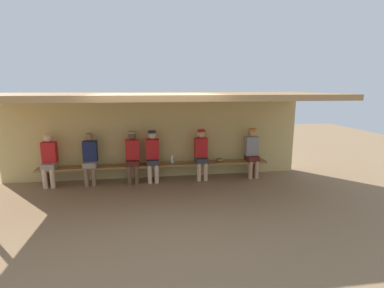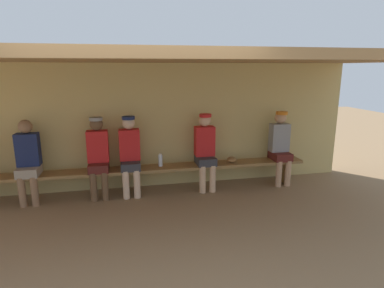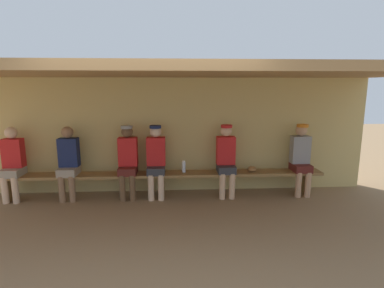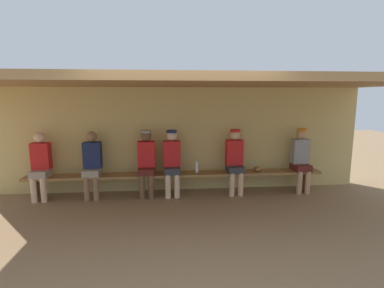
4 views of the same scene
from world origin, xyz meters
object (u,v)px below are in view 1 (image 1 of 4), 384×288
object	(u,v)px
player_near_post	(201,152)
bench	(157,167)
player_in_white	(252,150)
player_middle	(133,154)
player_with_sunglasses	(90,156)
water_bottle_blue	(172,159)
player_leftmost	(49,158)
player_shirtless_tan	(153,154)
baseball_glove_dark_brown	(219,160)

from	to	relation	value
player_near_post	bench	bearing A→B (deg)	-179.83
player_in_white	player_middle	world-z (taller)	same
player_with_sunglasses	water_bottle_blue	world-z (taller)	player_with_sunglasses
water_bottle_blue	player_with_sunglasses	bearing A→B (deg)	-179.14
player_leftmost	player_in_white	size ratio (longest dim) A/B	0.99
player_shirtless_tan	player_middle	world-z (taller)	same
player_middle	player_in_white	bearing A→B (deg)	0.00
player_leftmost	player_middle	bearing A→B (deg)	0.01
player_with_sunglasses	water_bottle_blue	size ratio (longest dim) A/B	6.06
bench	player_shirtless_tan	world-z (taller)	player_shirtless_tan
player_middle	water_bottle_blue	distance (m)	1.04
player_with_sunglasses	player_in_white	xyz separation A→B (m)	(4.30, 0.00, 0.02)
baseball_glove_dark_brown	player_near_post	bearing A→B (deg)	116.53
player_near_post	player_with_sunglasses	distance (m)	2.87
player_with_sunglasses	player_middle	xyz separation A→B (m)	(1.06, 0.00, 0.02)
player_in_white	water_bottle_blue	bearing A→B (deg)	179.20
bench	player_leftmost	distance (m)	2.68
player_with_sunglasses	player_shirtless_tan	bearing A→B (deg)	0.02
bench	player_leftmost	size ratio (longest dim) A/B	4.49
player_with_sunglasses	player_middle	distance (m)	1.06
player_near_post	player_in_white	bearing A→B (deg)	0.00
player_shirtless_tan	player_with_sunglasses	distance (m)	1.58
player_leftmost	player_in_white	xyz separation A→B (m)	(5.28, 0.00, 0.02)
bench	player_shirtless_tan	distance (m)	0.37
bench	player_with_sunglasses	distance (m)	1.72
player_shirtless_tan	baseball_glove_dark_brown	size ratio (longest dim) A/B	5.60
player_near_post	player_in_white	xyz separation A→B (m)	(1.42, 0.00, 0.00)
player_middle	water_bottle_blue	world-z (taller)	player_middle
bench	baseball_glove_dark_brown	bearing A→B (deg)	0.70
player_with_sunglasses	player_near_post	bearing A→B (deg)	0.01
player_leftmost	bench	bearing A→B (deg)	-0.07
player_with_sunglasses	bench	bearing A→B (deg)	-0.10
bench	baseball_glove_dark_brown	xyz separation A→B (m)	(1.69, 0.02, 0.12)
player_with_sunglasses	player_leftmost	bearing A→B (deg)	180.00
player_leftmost	player_near_post	bearing A→B (deg)	0.01
player_shirtless_tan	water_bottle_blue	distance (m)	0.54
player_with_sunglasses	baseball_glove_dark_brown	xyz separation A→B (m)	(3.38, 0.02, -0.22)
player_in_white	baseball_glove_dark_brown	world-z (taller)	player_in_white
bench	player_middle	world-z (taller)	player_middle
water_bottle_blue	baseball_glove_dark_brown	size ratio (longest dim) A/B	0.92
player_in_white	baseball_glove_dark_brown	distance (m)	0.95
player_with_sunglasses	baseball_glove_dark_brown	world-z (taller)	player_with_sunglasses
bench	player_middle	xyz separation A→B (m)	(-0.62, 0.00, 0.36)
player_leftmost	water_bottle_blue	xyz separation A→B (m)	(3.07, 0.03, -0.17)
player_leftmost	water_bottle_blue	distance (m)	3.07
player_shirtless_tan	bench	bearing A→B (deg)	-1.93
water_bottle_blue	player_in_white	bearing A→B (deg)	-0.80
player_near_post	player_shirtless_tan	bearing A→B (deg)	180.00
player_middle	baseball_glove_dark_brown	world-z (taller)	player_middle
player_shirtless_tan	player_middle	bearing A→B (deg)	180.00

